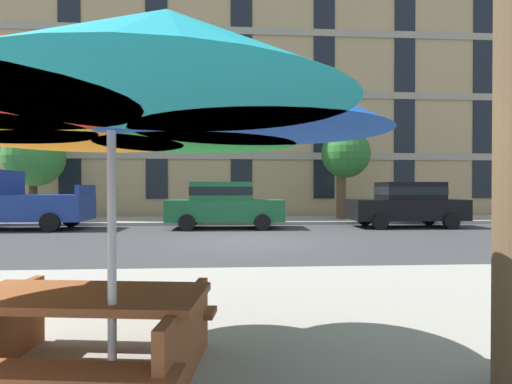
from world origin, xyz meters
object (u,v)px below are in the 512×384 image
Objects in this scene: patio_umbrella at (111,97)px; pickup_blue at (11,202)px; street_tree_left at (33,156)px; street_tree_middle at (346,155)px; sedan_green at (224,204)px; sedan_black at (407,203)px; picnic_table at (85,330)px.

pickup_blue is at bearing 119.91° from patio_umbrella.
street_tree_left reaches higher than street_tree_middle.
pickup_blue reaches higher than sedan_green.
sedan_black is 2.23× the size of picnic_table.
picnic_table is (-0.30, 0.32, -1.71)m from patio_umbrella.
patio_umbrella is (-6.17, -15.54, -0.88)m from street_tree_middle.
street_tree_left reaches higher than pickup_blue.
sedan_black is at bearing 56.83° from picnic_table.
pickup_blue is 13.92m from street_tree_middle.
patio_umbrella reaches higher than sedan_green.
street_tree_left is (-15.84, 3.30, 2.04)m from sedan_black.
sedan_green is 12.77m from patio_umbrella.
picnic_table is (-8.09, -12.38, -0.46)m from sedan_black.
sedan_green is 1.03× the size of street_tree_left.
sedan_black is 14.79m from picnic_table.
sedan_green is 2.23× the size of picnic_table.
sedan_black is 14.95m from patio_umbrella.
street_tree_middle is at bearing -1.87° from street_tree_left.
sedan_black is 1.14× the size of patio_umbrella.
pickup_blue is at bearing 180.00° from sedan_black.
sedan_black is 1.03× the size of street_tree_middle.
patio_umbrella is at bearing -111.65° from street_tree_middle.
street_tree_left is 2.16× the size of picnic_table.
sedan_green is at bearing 180.00° from sedan_black.
patio_umbrella is (8.05, -16.00, -0.80)m from street_tree_left.
patio_umbrella is 1.76m from picnic_table.
pickup_blue is 14.70m from patio_umbrella.
pickup_blue is at bearing 119.53° from picnic_table.
sedan_green is 1.03× the size of street_tree_middle.
pickup_blue reaches higher than picnic_table.
picnic_table is at bearing -113.02° from street_tree_middle.
picnic_table is (7.01, -12.38, -0.54)m from pickup_blue.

